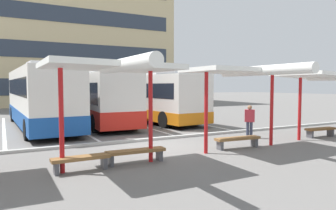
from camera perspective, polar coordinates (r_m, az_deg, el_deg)
The scene contains 18 objects.
ground_plane at distance 13.01m, azimuth -1.38°, elevation -7.63°, with size 160.00×160.00×0.00m, color slate.
terminal_building at distance 46.80m, azimuth -21.20°, elevation 13.52°, with size 31.91×13.83×24.30m.
coach_bus_0 at distance 20.16m, azimuth -22.40°, elevation 1.15°, with size 3.07×12.06×3.82m.
coach_bus_1 at distance 21.38m, azimuth -12.85°, elevation 1.12°, with size 2.89×11.67×3.59m.
coach_bus_2 at distance 22.63m, azimuth -4.00°, elevation 1.37°, with size 3.75×11.82×3.57m.
lane_stripe_0 at distance 20.40m, azimuth -27.84°, elevation -3.94°, with size 0.16×14.00×0.01m, color white.
lane_stripe_1 at distance 20.76m, azimuth -17.28°, elevation -3.56°, with size 0.16×14.00×0.01m, color white.
lane_stripe_2 at distance 21.78m, azimuth -7.40°, elevation -3.10°, with size 0.16×14.00×0.01m, color white.
lane_stripe_3 at distance 23.39m, azimuth 1.35°, elevation -2.61°, with size 0.16×14.00×0.01m, color white.
waiting_shelter_1 at distance 9.47m, azimuth -10.34°, elevation 6.56°, with size 3.83×4.95×3.26m.
bench_2 at distance 9.65m, azimuth -15.66°, elevation -9.69°, with size 1.70×0.45×0.45m.
bench_3 at distance 10.30m, azimuth -5.90°, elevation -8.70°, with size 1.99×0.50×0.45m.
waiting_shelter_2 at distance 12.44m, azimuth 14.10°, elevation 5.73°, with size 4.36×4.53×3.26m.
bench_4 at distance 12.93m, azimuth 12.64°, elevation -6.24°, with size 2.00×0.59×0.45m.
waiting_shelter_3 at distance 16.74m, azimuth 27.42°, elevation 4.47°, with size 4.33×4.91×3.16m.
bench_5 at distance 17.09m, azimuth 26.15°, elevation -4.16°, with size 1.72×0.56×0.45m.
platform_kerb at distance 14.35m, azimuth -4.12°, elevation -6.34°, with size 44.00×0.24×0.12m, color #ADADA8.
waiting_passenger_0 at distance 15.44m, azimuth 14.71°, elevation -2.55°, with size 0.49×0.46×1.59m.
Camera 1 is at (-5.74, -11.40, 2.53)m, focal length 33.28 mm.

